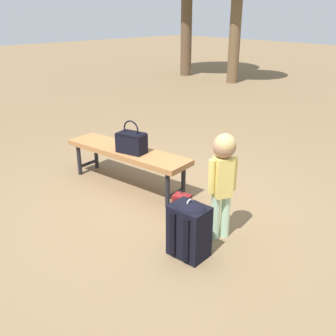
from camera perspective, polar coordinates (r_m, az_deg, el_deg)
ground_plane at (r=4.12m, az=-0.83°, el=-5.73°), size 40.00×40.00×0.00m
park_bench at (r=4.48m, az=-6.02°, el=2.08°), size 1.64×0.64×0.45m
handbag at (r=4.32m, az=-5.39°, el=3.88°), size 0.36×0.26×0.37m
child_standing at (r=3.34m, az=8.09°, el=-0.35°), size 0.20×0.25×0.99m
backpack_large at (r=3.25m, az=3.14°, el=-8.73°), size 0.34×0.30×0.53m
backpack_small at (r=3.87m, az=2.02°, el=-5.38°), size 0.20×0.18×0.28m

